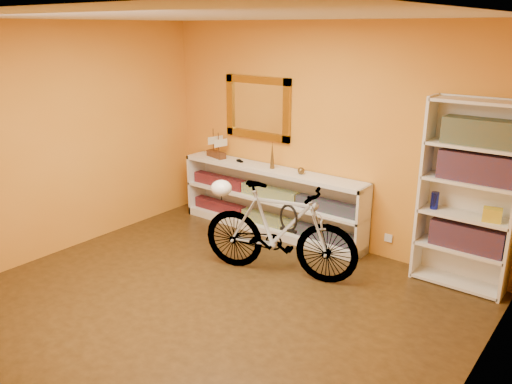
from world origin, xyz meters
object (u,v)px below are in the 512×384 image
Objects in this scene: console_unit at (271,200)px; helmet at (221,188)px; bicycle at (279,230)px; bookcase at (468,197)px.

helmet is at bearing -82.84° from console_unit.
bicycle is 0.76m from helmet.
bicycle is (-1.58, -0.93, -0.45)m from bookcase.
console_unit is 11.35× the size of helmet.
bicycle reaches higher than console_unit.
bicycle is at bearing -49.67° from console_unit.
bookcase is 2.48m from helmet.
bicycle is at bearing -149.55° from bookcase.
bookcase is at bearing 0.61° from console_unit.
bookcase is 1.11× the size of bicycle.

